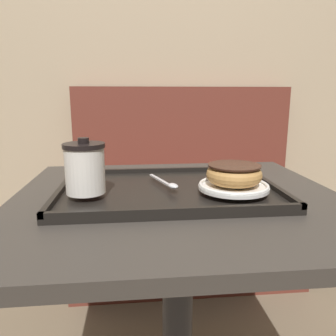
{
  "coord_description": "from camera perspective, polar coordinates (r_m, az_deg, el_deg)",
  "views": [
    {
      "loc": [
        -0.1,
        -0.76,
        0.96
      ],
      "look_at": [
        -0.02,
        0.02,
        0.78
      ],
      "focal_mm": 35.0,
      "sensor_mm": 36.0,
      "label": 1
    }
  ],
  "objects": [
    {
      "name": "coffee_cup_front",
      "position": [
        0.75,
        -14.26,
        0.03
      ],
      "size": [
        0.09,
        0.09,
        0.12
      ],
      "color": "white",
      "rests_on": "serving_tray"
    },
    {
      "name": "donut_chocolate_glazed",
      "position": [
        0.77,
        11.43,
        -1.0
      ],
      "size": [
        0.13,
        0.13,
        0.04
      ],
      "color": "tan",
      "rests_on": "plate_with_chocolate_donut"
    },
    {
      "name": "cafe_table",
      "position": [
        0.87,
        1.71,
        -16.09
      ],
      "size": [
        0.8,
        0.73,
        0.72
      ],
      "color": "#38332D",
      "rests_on": "ground_plane"
    },
    {
      "name": "spoon",
      "position": [
        0.79,
        0.12,
        -2.78
      ],
      "size": [
        0.06,
        0.15,
        0.01
      ],
      "rotation": [
        0.0,
        0.0,
        5.05
      ],
      "color": "silver",
      "rests_on": "serving_tray"
    },
    {
      "name": "booth_bench",
      "position": [
        1.77,
        3.1,
        -8.69
      ],
      "size": [
        1.17,
        0.44,
        1.0
      ],
      "color": "brown",
      "rests_on": "ground_plane"
    },
    {
      "name": "wall_behind",
      "position": [
        1.88,
        -2.86,
        20.01
      ],
      "size": [
        8.0,
        0.05,
        2.4
      ],
      "color": "tan",
      "rests_on": "ground_plane"
    },
    {
      "name": "serving_tray",
      "position": [
        0.81,
        0.0,
        -3.91
      ],
      "size": [
        0.53,
        0.37,
        0.02
      ],
      "color": "black",
      "rests_on": "cafe_table"
    },
    {
      "name": "plate_with_chocolate_donut",
      "position": [
        0.78,
        11.33,
        -3.1
      ],
      "size": [
        0.16,
        0.16,
        0.01
      ],
      "color": "white",
      "rests_on": "serving_tray"
    }
  ]
}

